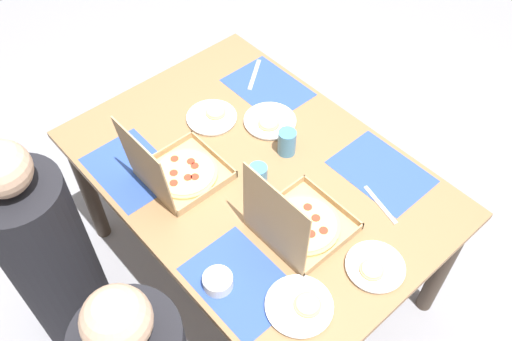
{
  "coord_description": "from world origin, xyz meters",
  "views": [
    {
      "loc": [
        -1.02,
        0.91,
        2.34
      ],
      "look_at": [
        0.0,
        0.0,
        0.72
      ],
      "focal_mm": 38.49,
      "sensor_mm": 36.0,
      "label": 1
    }
  ],
  "objects_px": {
    "pizza_box_center": "(177,172)",
    "pizza_box_corner_right": "(297,224)",
    "plate_far_left": "(300,306)",
    "cup_spare": "(287,142)",
    "cup_dark": "(258,177)",
    "plate_near_left": "(375,267)",
    "plate_far_right": "(270,121)",
    "condiment_bowl": "(218,282)",
    "diner_right_seat": "(51,259)",
    "plate_near_right": "(212,117)"
  },
  "relations": [
    {
      "from": "pizza_box_center",
      "to": "pizza_box_corner_right",
      "type": "bearing_deg",
      "value": -159.8
    },
    {
      "from": "plate_far_left",
      "to": "cup_spare",
      "type": "relative_size",
      "value": 2.01
    },
    {
      "from": "pizza_box_corner_right",
      "to": "cup_dark",
      "type": "bearing_deg",
      "value": -8.28
    },
    {
      "from": "plate_near_left",
      "to": "plate_far_right",
      "type": "xyz_separation_m",
      "value": [
        0.74,
        -0.2,
        0.0
      ]
    },
    {
      "from": "pizza_box_center",
      "to": "condiment_bowl",
      "type": "distance_m",
      "value": 0.48
    },
    {
      "from": "condiment_bowl",
      "to": "diner_right_seat",
      "type": "xyz_separation_m",
      "value": [
        0.61,
        0.35,
        -0.24
      ]
    },
    {
      "from": "cup_dark",
      "to": "cup_spare",
      "type": "height_order",
      "value": "same"
    },
    {
      "from": "pizza_box_center",
      "to": "diner_right_seat",
      "type": "xyz_separation_m",
      "value": [
        0.16,
        0.51,
        -0.26
      ]
    },
    {
      "from": "pizza_box_corner_right",
      "to": "cup_dark",
      "type": "xyz_separation_m",
      "value": [
        0.24,
        -0.04,
        0.0
      ]
    },
    {
      "from": "plate_near_left",
      "to": "diner_right_seat",
      "type": "relative_size",
      "value": 0.18
    },
    {
      "from": "pizza_box_corner_right",
      "to": "condiment_bowl",
      "type": "xyz_separation_m",
      "value": [
        0.02,
        0.34,
        -0.03
      ]
    },
    {
      "from": "plate_far_right",
      "to": "diner_right_seat",
      "type": "distance_m",
      "value": 1.02
    },
    {
      "from": "pizza_box_corner_right",
      "to": "plate_near_left",
      "type": "relative_size",
      "value": 1.66
    },
    {
      "from": "plate_far_right",
      "to": "condiment_bowl",
      "type": "height_order",
      "value": "condiment_bowl"
    },
    {
      "from": "pizza_box_center",
      "to": "plate_near_left",
      "type": "bearing_deg",
      "value": -160.53
    },
    {
      "from": "plate_near_right",
      "to": "cup_spare",
      "type": "xyz_separation_m",
      "value": [
        -0.34,
        -0.1,
        0.05
      ]
    },
    {
      "from": "plate_near_right",
      "to": "cup_dark",
      "type": "height_order",
      "value": "cup_dark"
    },
    {
      "from": "plate_near_right",
      "to": "pizza_box_center",
      "type": "bearing_deg",
      "value": 119.56
    },
    {
      "from": "plate_far_left",
      "to": "cup_spare",
      "type": "bearing_deg",
      "value": -39.93
    },
    {
      "from": "plate_near_left",
      "to": "diner_right_seat",
      "type": "height_order",
      "value": "diner_right_seat"
    },
    {
      "from": "pizza_box_center",
      "to": "plate_far_right",
      "type": "relative_size",
      "value": 1.47
    },
    {
      "from": "plate_far_left",
      "to": "condiment_bowl",
      "type": "xyz_separation_m",
      "value": [
        0.23,
        0.15,
        0.01
      ]
    },
    {
      "from": "pizza_box_center",
      "to": "plate_far_right",
      "type": "xyz_separation_m",
      "value": [
        -0.01,
        -0.47,
        -0.04
      ]
    },
    {
      "from": "plate_near_left",
      "to": "diner_right_seat",
      "type": "xyz_separation_m",
      "value": [
        0.91,
        0.78,
        -0.22
      ]
    },
    {
      "from": "pizza_box_corner_right",
      "to": "condiment_bowl",
      "type": "height_order",
      "value": "pizza_box_corner_right"
    },
    {
      "from": "pizza_box_corner_right",
      "to": "plate_near_right",
      "type": "bearing_deg",
      "value": -11.57
    },
    {
      "from": "pizza_box_corner_right",
      "to": "plate_near_left",
      "type": "bearing_deg",
      "value": -161.77
    },
    {
      "from": "plate_far_right",
      "to": "condiment_bowl",
      "type": "distance_m",
      "value": 0.77
    },
    {
      "from": "plate_far_left",
      "to": "condiment_bowl",
      "type": "bearing_deg",
      "value": 31.83
    },
    {
      "from": "cup_dark",
      "to": "diner_right_seat",
      "type": "relative_size",
      "value": 0.09
    },
    {
      "from": "cup_spare",
      "to": "condiment_bowl",
      "type": "xyz_separation_m",
      "value": [
        -0.28,
        0.58,
        -0.03
      ]
    },
    {
      "from": "cup_dark",
      "to": "plate_far_right",
      "type": "bearing_deg",
      "value": -49.89
    },
    {
      "from": "plate_near_left",
      "to": "pizza_box_corner_right",
      "type": "bearing_deg",
      "value": 18.23
    },
    {
      "from": "plate_near_right",
      "to": "diner_right_seat",
      "type": "height_order",
      "value": "diner_right_seat"
    },
    {
      "from": "plate_near_left",
      "to": "plate_far_left",
      "type": "relative_size",
      "value": 0.92
    },
    {
      "from": "plate_far_right",
      "to": "plate_far_left",
      "type": "bearing_deg",
      "value": 144.12
    },
    {
      "from": "pizza_box_center",
      "to": "cup_dark",
      "type": "relative_size",
      "value": 2.96
    },
    {
      "from": "plate_near_right",
      "to": "condiment_bowl",
      "type": "height_order",
      "value": "condiment_bowl"
    },
    {
      "from": "condiment_bowl",
      "to": "pizza_box_corner_right",
      "type": "bearing_deg",
      "value": -93.5
    },
    {
      "from": "condiment_bowl",
      "to": "diner_right_seat",
      "type": "relative_size",
      "value": 0.09
    },
    {
      "from": "pizza_box_corner_right",
      "to": "plate_near_left",
      "type": "height_order",
      "value": "pizza_box_corner_right"
    },
    {
      "from": "diner_right_seat",
      "to": "plate_far_left",
      "type": "bearing_deg",
      "value": -149.79
    },
    {
      "from": "pizza_box_center",
      "to": "diner_right_seat",
      "type": "relative_size",
      "value": 0.28
    },
    {
      "from": "condiment_bowl",
      "to": "pizza_box_center",
      "type": "bearing_deg",
      "value": -20.37
    },
    {
      "from": "plate_near_right",
      "to": "cup_spare",
      "type": "relative_size",
      "value": 1.94
    },
    {
      "from": "diner_right_seat",
      "to": "plate_near_right",
      "type": "bearing_deg",
      "value": -89.43
    },
    {
      "from": "pizza_box_center",
      "to": "cup_spare",
      "type": "bearing_deg",
      "value": -112.4
    },
    {
      "from": "plate_far_right",
      "to": "cup_dark",
      "type": "distance_m",
      "value": 0.34
    },
    {
      "from": "pizza_box_corner_right",
      "to": "plate_near_left",
      "type": "distance_m",
      "value": 0.3
    },
    {
      "from": "pizza_box_center",
      "to": "cup_dark",
      "type": "xyz_separation_m",
      "value": [
        -0.23,
        -0.21,
        0.0
      ]
    }
  ]
}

